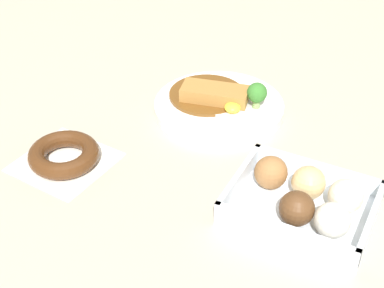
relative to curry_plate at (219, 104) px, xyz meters
The scene contains 4 objects.
ground_plane 0.12m from the curry_plate, 112.28° to the left, with size 1.60×1.60×0.00m, color #B2A893.
curry_plate is the anchor object (origin of this frame).
donut_box 0.30m from the curry_plate, 139.40° to the left, with size 0.21×0.16×0.06m.
chocolate_ring_donut 0.30m from the curry_plate, 57.62° to the left, with size 0.16×0.16×0.03m.
Camera 1 is at (-0.32, 0.73, 0.60)m, focal length 54.59 mm.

